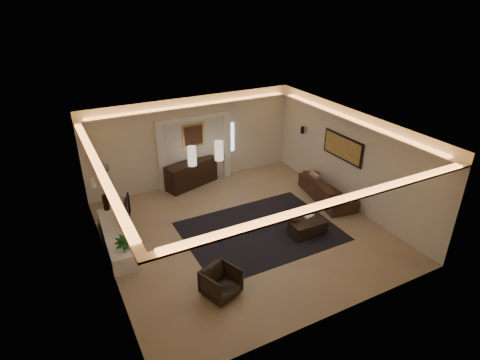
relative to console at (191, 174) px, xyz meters
name	(u,v)px	position (x,y,z in m)	size (l,w,h in m)	color
floor	(244,231)	(0.22, -3.25, -0.40)	(7.00, 7.00, 0.00)	tan
ceiling	(244,130)	(0.22, -3.25, 2.50)	(7.00, 7.00, 0.00)	white
wall_back	(193,141)	(0.22, 0.25, 1.05)	(7.00, 7.00, 0.00)	beige
wall_front	(333,259)	(0.22, -6.75, 1.05)	(7.00, 7.00, 0.00)	beige
wall_left	(103,217)	(-3.28, -3.25, 1.05)	(7.00, 7.00, 0.00)	beige
wall_right	(350,159)	(3.72, -3.25, 1.05)	(7.00, 7.00, 0.00)	beige
cove_soffit	(244,141)	(0.22, -3.25, 2.22)	(7.00, 7.00, 0.04)	silver
daylight_slit	(231,137)	(1.57, 0.23, 0.95)	(0.25, 0.03, 1.00)	white
area_rug	(260,231)	(0.62, -3.45, -0.39)	(4.00, 3.00, 0.01)	black
pilaster_left	(161,158)	(-0.93, 0.15, 0.70)	(0.22, 0.20, 2.20)	silver
pilaster_right	(227,146)	(1.37, 0.15, 0.70)	(0.22, 0.20, 2.20)	silver
alcove_header	(193,118)	(0.22, 0.15, 1.85)	(2.52, 0.20, 0.12)	silver
painting_frame	(193,135)	(0.22, 0.22, 1.25)	(0.74, 0.04, 0.74)	tan
painting_canvas	(194,136)	(0.22, 0.19, 1.25)	(0.62, 0.02, 0.62)	#4C2D1E
art_panel_frame	(343,148)	(3.69, -2.95, 1.30)	(0.04, 1.64, 0.74)	black
art_panel_gold	(342,148)	(3.67, -2.95, 1.30)	(0.02, 1.50, 0.62)	tan
wall_sconce	(302,130)	(3.60, -1.05, 1.28)	(0.12, 0.12, 0.22)	black
wall_niche	(93,183)	(-3.22, -1.85, 1.25)	(0.10, 0.55, 0.04)	silver
console	(191,174)	(0.00, 0.00, 0.00)	(1.78, 0.56, 0.89)	black
lamp_left	(192,158)	(-0.05, -0.28, 0.69)	(0.28, 0.28, 0.63)	silver
lamp_right	(219,153)	(0.89, -0.28, 0.69)	(0.29, 0.29, 0.64)	beige
media_ledge	(117,238)	(-2.93, -2.32, -0.17)	(0.63, 2.53, 0.47)	white
tv	(124,212)	(-2.61, -2.00, 0.34)	(0.13, 1.01, 0.58)	black
figurine	(106,204)	(-2.93, -1.15, 0.24)	(0.16, 0.16, 0.44)	black
ginger_jar	(101,167)	(-2.93, -1.46, 1.46)	(0.37, 0.37, 0.39)	#384A51
plant	(125,252)	(-2.93, -3.24, 0.00)	(0.45, 0.45, 0.80)	#1D5421
sofa	(327,189)	(3.37, -2.81, -0.07)	(0.87, 2.23, 0.65)	#502E1E
throw_blanket	(342,200)	(3.04, -3.86, 0.15)	(0.48, 0.39, 0.05)	white
throw_pillow	(314,179)	(3.17, -2.41, 0.15)	(0.12, 0.39, 0.39)	tan
coffee_table	(307,227)	(1.68, -4.13, -0.20)	(0.95, 0.52, 0.35)	black
bowl	(294,218)	(1.40, -3.87, 0.05)	(0.31, 0.31, 0.08)	#3C2D20
magazine	(309,215)	(1.86, -3.91, 0.02)	(0.27, 0.20, 0.03)	white
armchair	(221,282)	(-1.35, -5.16, -0.07)	(0.69, 0.71, 0.65)	black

